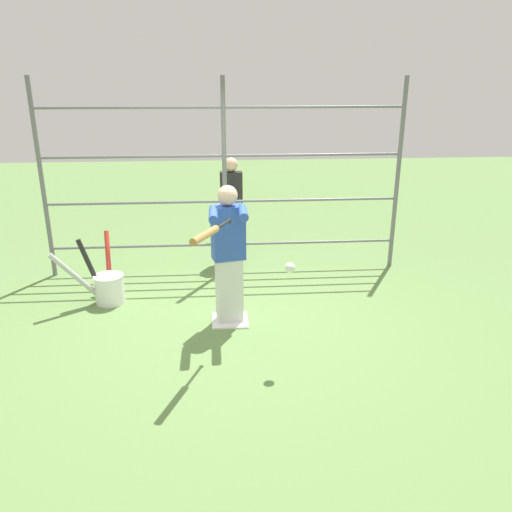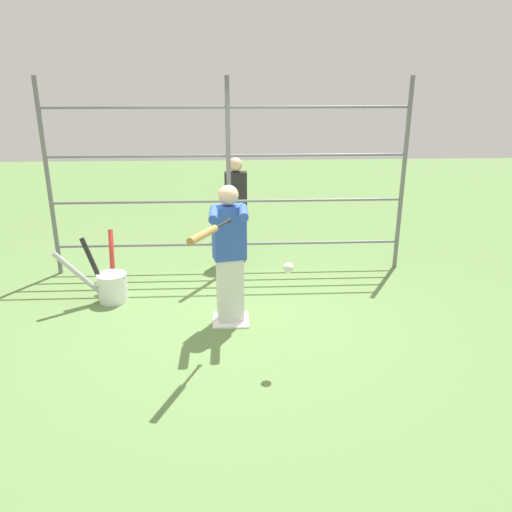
% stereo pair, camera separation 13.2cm
% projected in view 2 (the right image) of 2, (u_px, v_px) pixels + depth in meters
% --- Properties ---
extents(ground_plane, '(24.00, 24.00, 0.00)m').
position_uv_depth(ground_plane, '(231.00, 321.00, 5.60)').
color(ground_plane, '#608447').
extents(home_plate, '(0.40, 0.40, 0.02)m').
position_uv_depth(home_plate, '(231.00, 320.00, 5.60)').
color(home_plate, white).
rests_on(home_plate, ground).
extents(fence_backstop, '(4.81, 0.06, 2.61)m').
position_uv_depth(fence_backstop, '(229.00, 179.00, 6.68)').
color(fence_backstop, slate).
rests_on(fence_backstop, ground).
extents(batter, '(0.39, 0.58, 1.54)m').
position_uv_depth(batter, '(229.00, 251.00, 5.31)').
color(batter, silver).
rests_on(batter, ground).
extents(baseball_bat_swinging, '(0.37, 0.83, 0.10)m').
position_uv_depth(baseball_bat_swinging, '(207.00, 233.00, 4.32)').
color(baseball_bat_swinging, black).
extents(softball_in_flight, '(0.10, 0.10, 0.10)m').
position_uv_depth(softball_in_flight, '(288.00, 268.00, 4.49)').
color(softball_in_flight, white).
extents(bat_bucket, '(0.78, 0.76, 0.80)m').
position_uv_depth(bat_bucket, '(110.00, 284.00, 6.05)').
color(bat_bucket, white).
rests_on(bat_bucket, ground).
extents(bystander_behind_fence, '(0.32, 0.20, 1.53)m').
position_uv_depth(bystander_behind_fence, '(236.00, 208.00, 7.22)').
color(bystander_behind_fence, '#3F3F47').
rests_on(bystander_behind_fence, ground).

